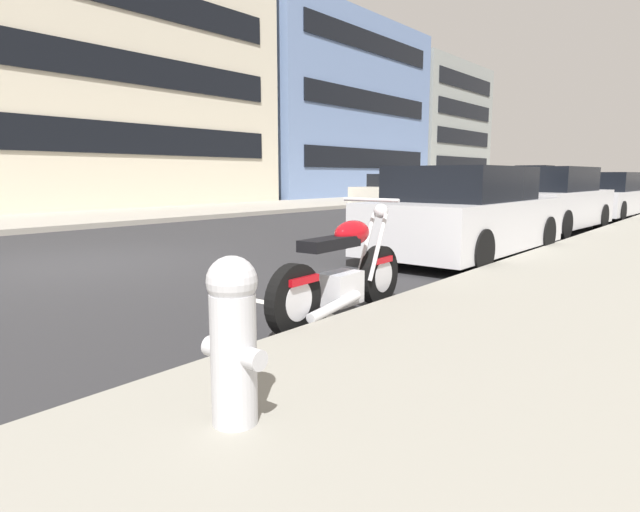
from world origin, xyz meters
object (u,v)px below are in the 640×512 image
at_px(crossing_truck, 546,182).
at_px(fire_hydrant, 233,336).
at_px(parked_car_behind_motorcycle, 548,201).
at_px(parked_motorcycle, 343,274).
at_px(parked_car_near_corner, 603,197).
at_px(car_opposite_curb, 397,191).
at_px(parked_car_at_intersection, 466,214).

relative_size(crossing_truck, fire_hydrant, 6.34).
xyz_separation_m(parked_car_behind_motorcycle, fire_hydrant, (-11.52, -1.91, -0.15)).
distance_m(parked_motorcycle, parked_car_near_corner, 14.42).
bearing_deg(car_opposite_curb, fire_hydrant, 29.70).
bearing_deg(parked_car_at_intersection, car_opposite_curb, 36.06).
relative_size(parked_car_behind_motorcycle, fire_hydrant, 5.40).
bearing_deg(parked_car_near_corner, crossing_truck, 23.25).
height_order(parked_motorcycle, crossing_truck, crossing_truck).
bearing_deg(fire_hydrant, car_opposite_curb, 28.93).
relative_size(parked_car_behind_motorcycle, crossing_truck, 0.85).
xyz_separation_m(parked_motorcycle, car_opposite_curb, (16.07, 9.10, 0.24)).
relative_size(parked_car_near_corner, crossing_truck, 0.82).
bearing_deg(parked_motorcycle, crossing_truck, 10.93).
height_order(parked_car_near_corner, car_opposite_curb, parked_car_near_corner).
bearing_deg(parked_car_near_corner, fire_hydrant, -171.83).
distance_m(parked_car_behind_motorcycle, car_opposite_curb, 10.69).
distance_m(parked_car_behind_motorcycle, fire_hydrant, 11.67).
bearing_deg(parked_car_at_intersection, fire_hydrant, -164.32).
relative_size(parked_car_at_intersection, parked_car_behind_motorcycle, 0.96).
bearing_deg(parked_car_behind_motorcycle, car_opposite_curb, 52.90).
distance_m(parked_car_behind_motorcycle, crossing_truck, 24.09).
height_order(parked_motorcycle, fire_hydrant, parked_motorcycle).
xyz_separation_m(parked_motorcycle, parked_car_behind_motorcycle, (9.25, 0.87, 0.30)).
bearing_deg(parked_car_behind_motorcycle, parked_motorcycle, -172.04).
xyz_separation_m(parked_car_near_corner, car_opposite_curb, (1.68, 8.34, -0.00)).
relative_size(parked_car_at_intersection, fire_hydrant, 5.16).
bearing_deg(parked_motorcycle, parked_car_at_intersection, 6.99).
bearing_deg(parked_car_near_corner, parked_car_at_intersection, -177.78).
distance_m(parked_car_near_corner, fire_hydrant, 16.76).
bearing_deg(parked_car_behind_motorcycle, parked_car_at_intersection, -175.66).
bearing_deg(parked_car_at_intersection, parked_car_near_corner, 0.85).
distance_m(parked_motorcycle, crossing_truck, 33.26).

